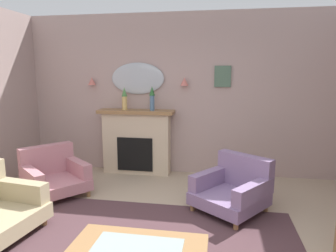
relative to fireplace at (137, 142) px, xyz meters
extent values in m
cube|color=#B29993|center=(0.78, 0.22, 0.85)|extent=(6.60, 0.10, 2.84)
cube|color=beige|center=(0.00, 0.01, -0.02)|extent=(1.20, 0.28, 1.10)
cube|color=black|center=(0.00, -0.09, -0.19)|extent=(0.64, 0.12, 0.60)
cube|color=olive|center=(0.00, -0.01, 0.56)|extent=(1.36, 0.36, 0.06)
cylinder|color=tan|center=(-0.20, -0.03, 0.71)|extent=(0.09, 0.09, 0.24)
cone|color=#4C8447|center=(-0.20, -0.03, 0.91)|extent=(0.10, 0.10, 0.16)
cylinder|color=#4C7093|center=(0.30, -0.03, 0.72)|extent=(0.08, 0.08, 0.26)
cone|color=#2D6633|center=(0.30, -0.03, 0.93)|extent=(0.10, 0.10, 0.16)
ellipsoid|color=#B2BCC6|center=(0.00, 0.14, 1.14)|extent=(0.96, 0.06, 0.56)
cone|color=#D17066|center=(-0.85, 0.09, 1.09)|extent=(0.14, 0.14, 0.14)
cone|color=#D17066|center=(0.85, 0.09, 1.09)|extent=(0.14, 0.14, 0.14)
cube|color=#4C6B56|center=(1.50, 0.15, 1.18)|extent=(0.28, 0.03, 0.36)
cube|color=olive|center=(0.85, -3.05, -0.15)|extent=(1.10, 0.60, 0.04)
cube|color=#8C9E99|center=(0.85, -3.05, -0.13)|extent=(0.72, 0.36, 0.01)
cylinder|color=olive|center=(0.36, -2.81, -0.37)|extent=(0.06, 0.06, 0.40)
cube|color=tan|center=(-0.91, -2.05, -0.17)|extent=(0.77, 0.26, 0.24)
cylinder|color=olive|center=(-0.58, -2.10, -0.52)|extent=(0.07, 0.07, 0.10)
cube|color=gray|center=(1.62, -1.35, -0.39)|extent=(1.12, 1.12, 0.16)
cube|color=gray|center=(1.83, -1.07, -0.09)|extent=(0.74, 0.61, 0.45)
cube|color=gray|center=(1.35, -1.14, -0.20)|extent=(0.54, 0.66, 0.22)
cube|color=gray|center=(1.90, -1.55, -0.20)|extent=(0.54, 0.66, 0.22)
cylinder|color=olive|center=(1.15, -1.41, -0.52)|extent=(0.06, 0.06, 0.10)
cylinder|color=olive|center=(1.69, -1.82, -0.52)|extent=(0.06, 0.06, 0.10)
cylinder|color=olive|center=(1.56, -0.87, -0.52)|extent=(0.06, 0.06, 0.10)
cylinder|color=olive|center=(2.10, -1.28, -0.52)|extent=(0.06, 0.06, 0.10)
cube|color=#B77A84|center=(-0.90, -1.24, -0.39)|extent=(1.13, 1.13, 0.16)
cube|color=#B77A84|center=(-1.16, -1.02, -0.09)|extent=(0.63, 0.72, 0.45)
cube|color=#B77A84|center=(-1.11, -1.50, -0.20)|extent=(0.65, 0.57, 0.22)
cube|color=#B77A84|center=(-0.68, -0.97, -0.20)|extent=(0.65, 0.57, 0.22)
cylinder|color=olive|center=(-0.85, -1.72, -0.52)|extent=(0.06, 0.06, 0.10)
cylinder|color=olive|center=(-0.42, -1.19, -0.52)|extent=(0.06, 0.06, 0.10)
cylinder|color=olive|center=(-1.38, -1.28, -0.52)|extent=(0.06, 0.06, 0.10)
cylinder|color=olive|center=(-0.94, -0.76, -0.52)|extent=(0.06, 0.06, 0.10)
camera|label=1|loc=(1.46, -5.20, 1.24)|focal=32.51mm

